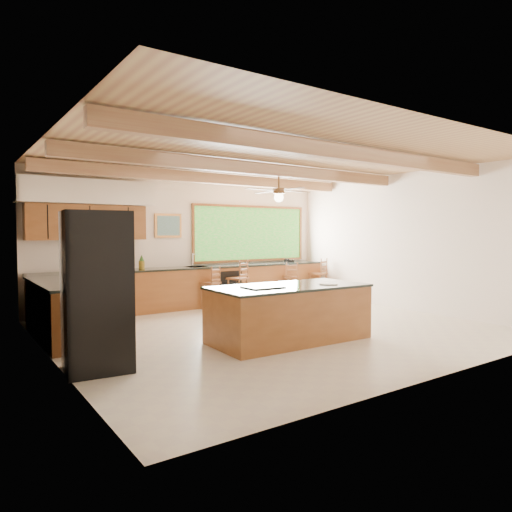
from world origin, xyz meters
TOP-DOWN VIEW (x-y plane):
  - ground at (0.00, 0.00)m, footprint 7.20×7.20m
  - room_shell at (-0.17, 0.65)m, footprint 7.27×6.54m
  - counter_run at (-0.82, 2.52)m, footprint 7.12×3.10m
  - island at (-0.31, -0.83)m, footprint 2.53×1.24m
  - refrigerator at (-3.22, -0.68)m, footprint 0.84×0.82m
  - bar_stool_a at (0.10, 2.40)m, footprint 0.44×0.44m
  - bar_stool_b at (0.77, 2.33)m, footprint 0.50×0.50m
  - bar_stool_c at (3.26, 2.35)m, footprint 0.47×0.47m
  - bar_stool_d at (2.37, 2.40)m, footprint 0.46×0.46m

SIDE VIEW (x-z plane):
  - ground at x=0.00m, z-range 0.00..0.00m
  - island at x=-0.31m, z-range -0.01..0.88m
  - counter_run at x=-0.82m, z-range -0.15..1.08m
  - bar_stool_a at x=0.10m, z-range 0.09..1.06m
  - bar_stool_d at x=2.37m, z-range 0.09..1.06m
  - bar_stool_c at x=3.26m, z-range 0.10..1.13m
  - bar_stool_b at x=0.77m, z-range 0.10..1.18m
  - refrigerator at x=-3.22m, z-range 0.00..1.96m
  - room_shell at x=-0.17m, z-range 0.70..3.72m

